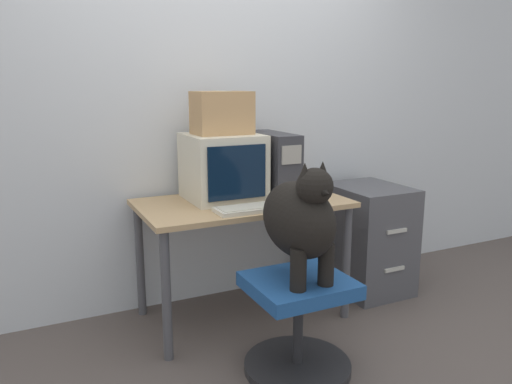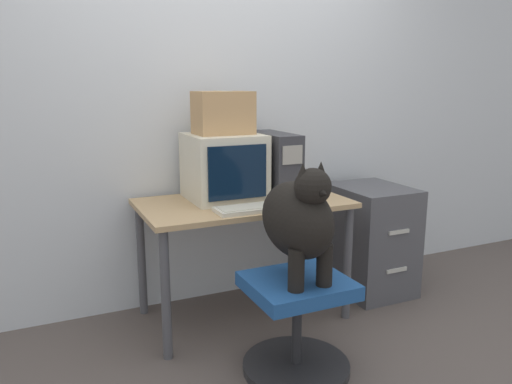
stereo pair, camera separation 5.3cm
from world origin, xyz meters
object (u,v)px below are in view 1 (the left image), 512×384
(keyboard, at_px, (252,208))
(filing_cabinet, at_px, (368,238))
(dog, at_px, (300,218))
(cardboard_box, at_px, (222,113))
(office_chair, at_px, (298,322))
(crt_monitor, at_px, (223,167))
(pc_tower, at_px, (273,164))

(keyboard, bearing_deg, filing_cabinet, 13.53)
(dog, distance_m, cardboard_box, 0.90)
(filing_cabinet, bearing_deg, keyboard, -166.47)
(keyboard, distance_m, filing_cabinet, 1.10)
(keyboard, height_order, office_chair, keyboard)
(crt_monitor, distance_m, cardboard_box, 0.32)
(crt_monitor, distance_m, filing_cabinet, 1.18)
(pc_tower, height_order, keyboard, pc_tower)
(keyboard, relative_size, cardboard_box, 1.27)
(dog, height_order, cardboard_box, cardboard_box)
(pc_tower, xyz_separation_m, keyboard, (-0.29, -0.32, -0.18))
(keyboard, height_order, cardboard_box, cardboard_box)
(crt_monitor, relative_size, cardboard_box, 1.32)
(office_chair, height_order, dog, dog)
(cardboard_box, bearing_deg, filing_cabinet, -5.39)
(dog, bearing_deg, filing_cabinet, 35.15)
(crt_monitor, relative_size, dog, 0.73)
(pc_tower, height_order, office_chair, pc_tower)
(crt_monitor, xyz_separation_m, filing_cabinet, (1.04, -0.09, -0.56))
(office_chair, bearing_deg, crt_monitor, 95.91)
(crt_monitor, xyz_separation_m, keyboard, (0.04, -0.33, -0.18))
(keyboard, xyz_separation_m, office_chair, (0.04, -0.43, -0.49))
(office_chair, height_order, filing_cabinet, filing_cabinet)
(pc_tower, relative_size, keyboard, 1.14)
(pc_tower, bearing_deg, office_chair, -108.19)
(crt_monitor, bearing_deg, dog, -84.08)
(crt_monitor, height_order, office_chair, crt_monitor)
(cardboard_box, bearing_deg, crt_monitor, -90.00)
(cardboard_box, bearing_deg, dog, -84.11)
(pc_tower, distance_m, office_chair, 1.04)
(keyboard, distance_m, dog, 0.44)
(pc_tower, xyz_separation_m, filing_cabinet, (0.71, -0.08, -0.56))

